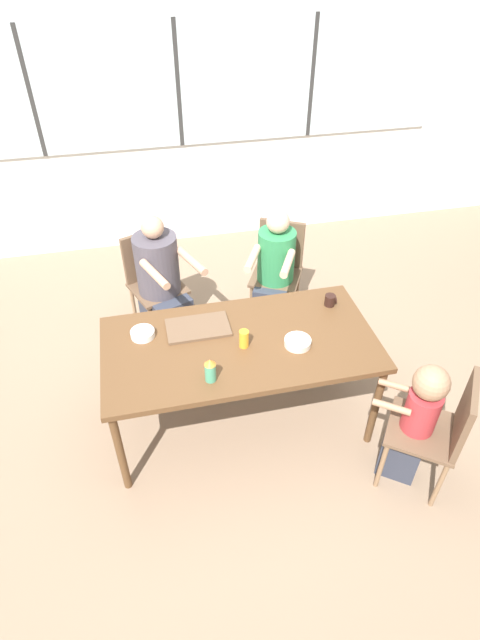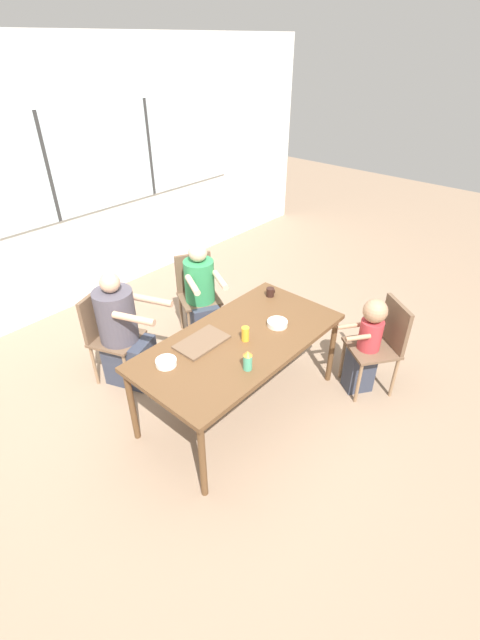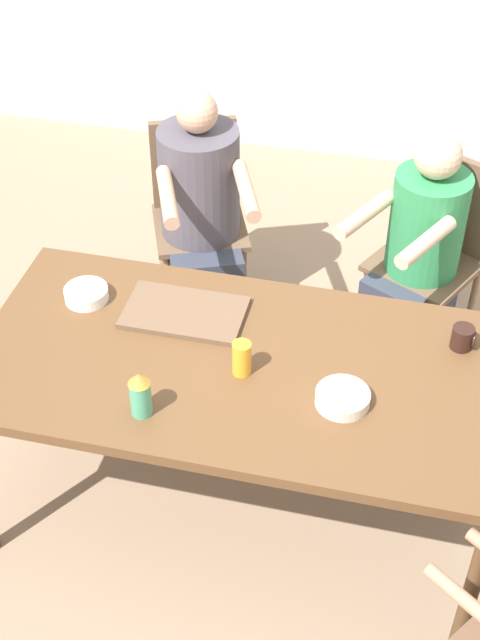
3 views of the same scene
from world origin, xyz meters
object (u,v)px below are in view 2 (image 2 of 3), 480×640
at_px(person_man_blue_shirt, 201,299).
at_px(juice_glass, 245,334).
at_px(sippy_cup, 248,360).
at_px(bowl_white_shallow, 166,362).
at_px(person_toddler, 366,347).
at_px(chair_for_man_blue_shirt, 197,288).
at_px(chair_for_toddler, 383,339).
at_px(coffee_mug, 270,292).
at_px(chair_for_woman_green_shirt, 107,329).
at_px(person_woman_green_shirt, 123,336).
at_px(bowl_cereal, 277,323).

relative_size(person_man_blue_shirt, juice_glass, 9.03).
height_order(person_man_blue_shirt, sippy_cup, person_man_blue_shirt).
height_order(sippy_cup, juice_glass, sippy_cup).
xyz_separation_m(sippy_cup, bowl_white_shallow, (-0.36, 0.47, -0.06)).
bearing_deg(person_toddler, sippy_cup, 107.79).
distance_m(chair_for_man_blue_shirt, chair_for_toddler, 1.94).
distance_m(coffee_mug, sippy_cup, 1.07).
relative_size(person_man_blue_shirt, sippy_cup, 6.75).
bearing_deg(chair_for_woman_green_shirt, juice_glass, 89.94).
distance_m(chair_for_toddler, person_man_blue_shirt, 1.82).
relative_size(chair_for_man_blue_shirt, person_woman_green_shirt, 0.79).
xyz_separation_m(chair_for_man_blue_shirt, person_woman_green_shirt, (-1.01, -0.11, -0.03)).
height_order(juice_glass, bowl_white_shallow, juice_glass).
height_order(chair_for_toddler, coffee_mug, chair_for_toddler).
distance_m(sippy_cup, bowl_white_shallow, 0.60).
relative_size(chair_for_toddler, person_woman_green_shirt, 0.79).
bearing_deg(person_man_blue_shirt, chair_for_man_blue_shirt, -90.00).
xyz_separation_m(chair_for_man_blue_shirt, person_man_blue_shirt, (-0.08, -0.15, -0.04)).
relative_size(person_man_blue_shirt, bowl_white_shallow, 7.02).
height_order(chair_for_woman_green_shirt, coffee_mug, chair_for_woman_green_shirt).
bearing_deg(bowl_white_shallow, sippy_cup, -52.88).
distance_m(chair_for_woman_green_shirt, person_woman_green_shirt, 0.17).
bearing_deg(sippy_cup, chair_for_woman_green_shirt, 99.30).
distance_m(chair_for_woman_green_shirt, chair_for_man_blue_shirt, 1.07).
bearing_deg(bowl_white_shallow, bowl_cereal, -17.31).
bearing_deg(sippy_cup, chair_for_toddler, -20.05).
xyz_separation_m(person_man_blue_shirt, person_toddler, (0.40, -1.65, -0.01)).
bearing_deg(bowl_white_shallow, juice_glass, -20.73).
distance_m(chair_for_toddler, person_toddler, 0.16).
xyz_separation_m(coffee_mug, sippy_cup, (-0.93, -0.53, 0.04)).
bearing_deg(coffee_mug, bowl_cereal, -134.89).
bearing_deg(person_woman_green_shirt, person_toddler, 106.20).
bearing_deg(person_toddler, coffee_mug, 49.65).
bearing_deg(chair_for_man_blue_shirt, juice_glass, 91.45).
bearing_deg(bowl_white_shallow, coffee_mug, 2.28).
bearing_deg(person_woman_green_shirt, chair_for_man_blue_shirt, 164.08).
xyz_separation_m(person_woman_green_shirt, person_man_blue_shirt, (0.93, -0.04, -0.01)).
distance_m(person_toddler, bowl_cereal, 0.84).
bearing_deg(coffee_mug, chair_for_woman_green_shirt, 141.06).
height_order(coffee_mug, juice_glass, juice_glass).
distance_m(chair_for_man_blue_shirt, sippy_cup, 1.67).
bearing_deg(bowl_cereal, bowl_white_shallow, 162.69).
height_order(person_toddler, juice_glass, person_toddler).
xyz_separation_m(person_woman_green_shirt, bowl_white_shallow, (-0.18, -0.84, 0.26)).
distance_m(person_man_blue_shirt, bowl_cereal, 1.14).
distance_m(person_woman_green_shirt, coffee_mug, 1.39).
height_order(bowl_white_shallow, bowl_cereal, same).
height_order(coffee_mug, bowl_white_shallow, coffee_mug).
height_order(chair_for_toddler, bowl_cereal, chair_for_toddler).
distance_m(sippy_cup, bowl_cereal, 0.62).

